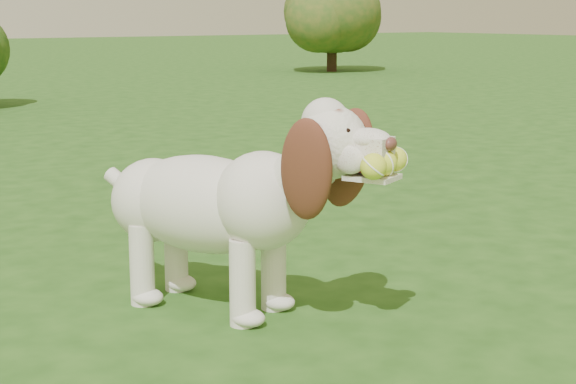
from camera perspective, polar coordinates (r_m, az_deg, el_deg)
ground at (r=3.94m, az=-5.11°, el=-5.47°), size 80.00×80.00×0.00m
dog at (r=3.37m, az=-3.87°, el=-0.33°), size 0.80×1.26×0.86m
shrub_h at (r=18.12m, az=2.88°, el=11.57°), size 1.97×1.97×2.04m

